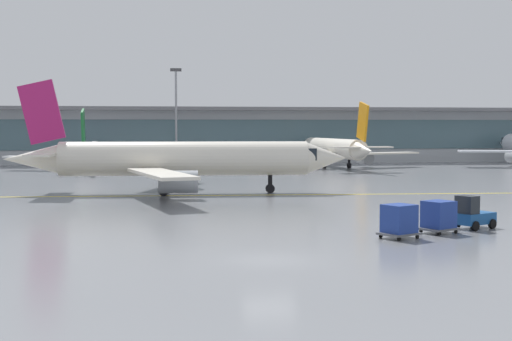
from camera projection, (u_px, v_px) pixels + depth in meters
ground_plane at (269, 260)px, 35.38m from camera, size 400.00×400.00×0.00m
taxiway_centreline_stripe at (186, 196)px, 68.14m from camera, size 109.80×7.35×0.01m
terminal_concourse at (180, 135)px, 128.14m from camera, size 186.32×11.00×9.60m
gate_airplane_1 at (90, 152)px, 108.22m from camera, size 24.52×26.29×8.73m
gate_airplane_2 at (334, 149)px, 113.04m from camera, size 27.33×29.53×9.78m
taxiing_regional_jet at (180, 160)px, 69.88m from camera, size 32.39×30.07×10.73m
baggage_tug at (472, 215)px, 46.08m from camera, size 2.95×2.51×2.10m
cargo_dolly_lead at (439, 216)px, 44.17m from camera, size 2.61×2.40×1.94m
cargo_dolly_trailing at (399, 220)px, 42.13m from camera, size 2.61×2.40×1.94m
apron_light_mast_1 at (176, 113)px, 119.09m from camera, size 1.80×0.36×15.65m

